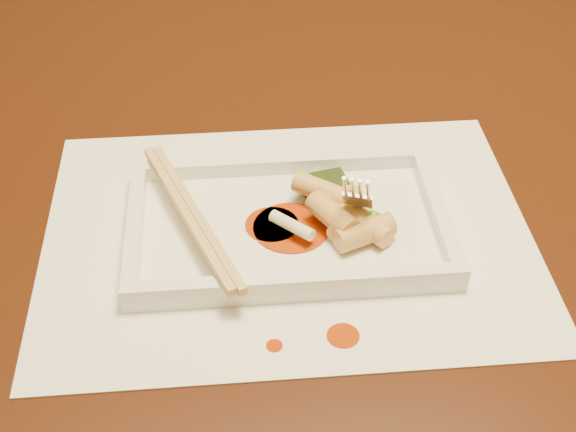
{
  "coord_description": "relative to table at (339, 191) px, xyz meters",
  "views": [
    {
      "loc": [
        -0.11,
        -0.67,
        1.19
      ],
      "look_at": [
        -0.07,
        -0.18,
        0.77
      ],
      "focal_mm": 50.0,
      "sensor_mm": 36.0,
      "label": 1
    }
  ],
  "objects": [
    {
      "name": "scallion_green",
      "position": [
        -0.03,
        -0.16,
        0.12
      ],
      "size": [
        0.06,
        0.07,
        0.01
      ],
      "primitive_type": "cylinder",
      "rotation": [
        1.57,
        0.0,
        0.74
      ],
      "color": "#47AF1C",
      "rests_on": "plate_base"
    },
    {
      "name": "plate_rim_left",
      "position": [
        -0.19,
        -0.18,
        0.12
      ],
      "size": [
        0.01,
        0.14,
        0.01
      ],
      "primitive_type": "cube",
      "color": "white",
      "rests_on": "plate_base"
    },
    {
      "name": "rice_cake_3",
      "position": [
        -0.01,
        -0.18,
        0.12
      ],
      "size": [
        0.02,
        0.05,
        0.02
      ],
      "primitive_type": "cylinder",
      "rotation": [
        1.57,
        0.0,
        0.1
      ],
      "color": "#DCBA67",
      "rests_on": "plate_base"
    },
    {
      "name": "chopstick_b",
      "position": [
        -0.14,
        -0.18,
        0.13
      ],
      "size": [
        0.08,
        0.18,
        0.01
      ],
      "primitive_type": "cube",
      "rotation": [
        0.0,
        0.0,
        0.36
      ],
      "color": "tan",
      "rests_on": "plate_rim_near"
    },
    {
      "name": "placemat",
      "position": [
        -0.07,
        -0.18,
        0.1
      ],
      "size": [
        0.4,
        0.3,
        0.0
      ],
      "primitive_type": "cube",
      "color": "white",
      "rests_on": "table"
    },
    {
      "name": "fork",
      "position": [
        -0.0,
        -0.16,
        0.18
      ],
      "size": [
        0.09,
        0.1,
        0.14
      ],
      "primitive_type": null,
      "color": "silver",
      "rests_on": "plate_base"
    },
    {
      "name": "rice_cake_2",
      "position": [
        -0.04,
        -0.19,
        0.13
      ],
      "size": [
        0.04,
        0.05,
        0.02
      ],
      "primitive_type": "cylinder",
      "rotation": [
        1.57,
        0.0,
        0.55
      ],
      "color": "#DCBA67",
      "rests_on": "plate_base"
    },
    {
      "name": "sauce_splatter_b",
      "position": [
        -0.09,
        -0.3,
        0.1
      ],
      "size": [
        0.01,
        0.01,
        0.0
      ],
      "primitive_type": "cylinder",
      "color": "#AB3205",
      "rests_on": "placemat"
    },
    {
      "name": "rice_cake_1",
      "position": [
        -0.01,
        -0.2,
        0.12
      ],
      "size": [
        0.05,
        0.04,
        0.02
      ],
      "primitive_type": "cylinder",
      "rotation": [
        1.57,
        0.0,
        1.96
      ],
      "color": "#DCBA67",
      "rests_on": "plate_base"
    },
    {
      "name": "scallion_white",
      "position": [
        -0.07,
        -0.19,
        0.12
      ],
      "size": [
        0.04,
        0.03,
        0.01
      ],
      "primitive_type": "cylinder",
      "rotation": [
        1.57,
        0.0,
        0.82
      ],
      "color": "#EAEACC",
      "rests_on": "plate_base"
    },
    {
      "name": "rice_cake_6",
      "position": [
        -0.03,
        -0.18,
        0.12
      ],
      "size": [
        0.04,
        0.04,
        0.02
      ],
      "primitive_type": "cylinder",
      "rotation": [
        1.57,
        0.0,
        0.63
      ],
      "color": "#DCBA67",
      "rests_on": "plate_base"
    },
    {
      "name": "chopstick_a",
      "position": [
        -0.15,
        -0.18,
        0.13
      ],
      "size": [
        0.08,
        0.18,
        0.01
      ],
      "primitive_type": "cube",
      "rotation": [
        0.0,
        0.0,
        0.36
      ],
      "color": "tan",
      "rests_on": "plate_rim_near"
    },
    {
      "name": "rice_cake_0",
      "position": [
        -0.01,
        -0.19,
        0.12
      ],
      "size": [
        0.04,
        0.05,
        0.02
      ],
      "primitive_type": "cylinder",
      "rotation": [
        1.57,
        0.0,
        0.67
      ],
      "color": "#DCBA67",
      "rests_on": "plate_base"
    },
    {
      "name": "plate_base",
      "position": [
        -0.07,
        -0.18,
        0.11
      ],
      "size": [
        0.26,
        0.16,
        0.01
      ],
      "primitive_type": "cube",
      "color": "white",
      "rests_on": "placemat"
    },
    {
      "name": "rice_cake_4",
      "position": [
        -0.02,
        -0.19,
        0.12
      ],
      "size": [
        0.04,
        0.05,
        0.02
      ],
      "primitive_type": "cylinder",
      "rotation": [
        1.57,
        0.0,
        2.66
      ],
      "color": "#DCBA67",
      "rests_on": "plate_base"
    },
    {
      "name": "sauce_splatter_a",
      "position": [
        -0.04,
        -0.29,
        0.1
      ],
      "size": [
        0.02,
        0.02,
        0.0
      ],
      "primitive_type": "cylinder",
      "color": "#AB3205",
      "rests_on": "placemat"
    },
    {
      "name": "sauce_blob_1",
      "position": [
        -0.08,
        -0.18,
        0.11
      ],
      "size": [
        0.04,
        0.04,
        0.0
      ],
      "primitive_type": "cylinder",
      "color": "#AB3205",
      "rests_on": "plate_base"
    },
    {
      "name": "veg_piece",
      "position": [
        -0.04,
        -0.14,
        0.12
      ],
      "size": [
        0.04,
        0.04,
        0.01
      ],
      "primitive_type": "cube",
      "rotation": [
        0.0,
        0.0,
        0.21
      ],
      "color": "black",
      "rests_on": "plate_base"
    },
    {
      "name": "sauce_blob_0",
      "position": [
        -0.07,
        -0.18,
        0.11
      ],
      "size": [
        0.06,
        0.06,
        0.0
      ],
      "primitive_type": "cylinder",
      "color": "#AB3205",
      "rests_on": "plate_base"
    },
    {
      "name": "rice_cake_5",
      "position": [
        -0.04,
        -0.15,
        0.13
      ],
      "size": [
        0.05,
        0.04,
        0.02
      ],
      "primitive_type": "cylinder",
      "rotation": [
        1.57,
        0.0,
        0.93
      ],
      "color": "#DCBA67",
      "rests_on": "plate_base"
    },
    {
      "name": "plate_rim_right",
      "position": [
        0.05,
        -0.18,
        0.12
      ],
      "size": [
        0.01,
        0.14,
        0.01
      ],
      "primitive_type": "cube",
      "color": "white",
      "rests_on": "plate_base"
    },
    {
      "name": "plate_rim_far",
      "position": [
        -0.07,
        -0.1,
        0.12
      ],
      "size": [
        0.26,
        0.01,
        0.01
      ],
      "primitive_type": "cube",
      "color": "white",
      "rests_on": "plate_base"
    },
    {
      "name": "plate_rim_near",
      "position": [
        -0.07,
        -0.25,
        0.12
      ],
      "size": [
        0.26,
        0.01,
        0.01
      ],
      "primitive_type": "cube",
      "color": "white",
      "rests_on": "plate_base"
    },
    {
      "name": "table",
      "position": [
        0.0,
        0.0,
        0.0
      ],
      "size": [
        1.4,
        0.9,
        0.75
      ],
      "color": "black",
      "rests_on": "ground"
    }
  ]
}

